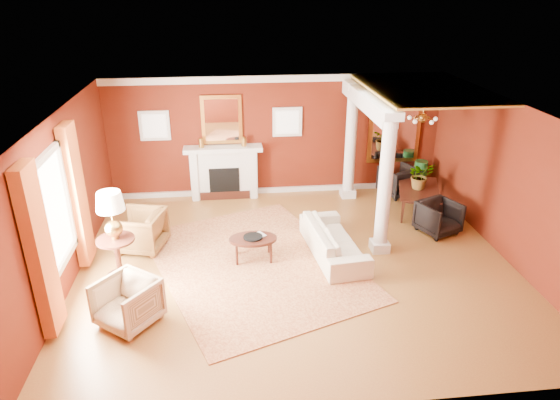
{
  "coord_description": "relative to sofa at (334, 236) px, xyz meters",
  "views": [
    {
      "loc": [
        -1.19,
        -8.04,
        4.9
      ],
      "look_at": [
        -0.26,
        0.38,
        1.15
      ],
      "focal_mm": 32.0,
      "sensor_mm": 36.0,
      "label": 1
    }
  ],
  "objects": [
    {
      "name": "dining_mirror",
      "position": [
        2.14,
        3.2,
        1.14
      ],
      "size": [
        1.3,
        0.07,
        1.7
      ],
      "color": "gold",
      "rests_on": "room_shell"
    },
    {
      "name": "base_trim",
      "position": [
        -0.76,
        3.21,
        -0.35
      ],
      "size": [
        8.0,
        0.08,
        0.12
      ],
      "primitive_type": "cube",
      "color": "silver",
      "rests_on": "ground"
    },
    {
      "name": "coffee_table",
      "position": [
        -1.55,
        -0.02,
        0.0
      ],
      "size": [
        0.91,
        0.91,
        0.46
      ],
      "rotation": [
        0.0,
        0.0,
        0.06
      ],
      "color": "black",
      "rests_on": "ground"
    },
    {
      "name": "armchair_leopard",
      "position": [
        -3.72,
        0.63,
        0.03
      ],
      "size": [
        1.0,
        1.04,
        0.88
      ],
      "primitive_type": "imported",
      "rotation": [
        0.0,
        0.0,
        -1.83
      ],
      "color": "black",
      "rests_on": "ground"
    },
    {
      "name": "room_shell",
      "position": [
        -0.76,
        -0.25,
        1.61
      ],
      "size": [
        8.04,
        7.04,
        2.92
      ],
      "color": "#55180B",
      "rests_on": "ground"
    },
    {
      "name": "dining_table",
      "position": [
        2.36,
        1.75,
        0.03
      ],
      "size": [
        1.0,
        1.68,
        0.88
      ],
      "primitive_type": "imported",
      "rotation": [
        0.0,
        0.0,
        1.27
      ],
      "color": "black",
      "rests_on": "ground"
    },
    {
      "name": "overmantel_mirror",
      "position": [
        -2.06,
        3.2,
        1.49
      ],
      "size": [
        0.95,
        0.07,
        1.15
      ],
      "color": "gold",
      "rests_on": "fireplace"
    },
    {
      "name": "flank_window_left",
      "position": [
        -3.61,
        3.21,
        1.39
      ],
      "size": [
        0.7,
        0.07,
        0.7
      ],
      "color": "silver",
      "rests_on": "room_shell"
    },
    {
      "name": "chandelier",
      "position": [
        2.14,
        1.55,
        1.84
      ],
      "size": [
        0.6,
        0.62,
        0.75
      ],
      "color": "#B28738",
      "rests_on": "room_shell"
    },
    {
      "name": "sofa",
      "position": [
        0.0,
        0.0,
        0.0
      ],
      "size": [
        0.83,
        2.15,
        0.82
      ],
      "primitive_type": "imported",
      "rotation": [
        0.0,
        0.0,
        1.68
      ],
      "color": "beige",
      "rests_on": "ground"
    },
    {
      "name": "flank_window_right",
      "position": [
        -0.51,
        3.21,
        1.39
      ],
      "size": [
        0.7,
        0.07,
        0.7
      ],
      "color": "silver",
      "rests_on": "room_shell"
    },
    {
      "name": "rug",
      "position": [
        -1.56,
        -0.19,
        -0.4
      ],
      "size": [
        4.62,
        5.27,
        0.02
      ],
      "primitive_type": "cube",
      "rotation": [
        0.0,
        0.0,
        0.36
      ],
      "color": "maroon",
      "rests_on": "ground"
    },
    {
      "name": "fireplace",
      "position": [
        -2.06,
        3.07,
        0.24
      ],
      "size": [
        1.85,
        0.42,
        1.29
      ],
      "color": "silver",
      "rests_on": "ground"
    },
    {
      "name": "column_front",
      "position": [
        0.94,
        0.05,
        1.02
      ],
      "size": [
        0.36,
        0.36,
        2.8
      ],
      "color": "silver",
      "rests_on": "ground"
    },
    {
      "name": "side_table",
      "position": [
        -3.97,
        -0.36,
        0.72
      ],
      "size": [
        0.66,
        0.66,
        1.65
      ],
      "rotation": [
        0.0,
        0.0,
        -0.35
      ],
      "color": "black",
      "rests_on": "ground"
    },
    {
      "name": "dining_chair_near",
      "position": [
        2.37,
        0.67,
        -0.03
      ],
      "size": [
        0.96,
        0.93,
        0.76
      ],
      "primitive_type": "imported",
      "rotation": [
        0.0,
        0.0,
        0.41
      ],
      "color": "black",
      "rests_on": "ground"
    },
    {
      "name": "dining_chair_far",
      "position": [
        2.19,
        2.75,
        -0.01
      ],
      "size": [
        0.97,
        0.94,
        0.79
      ],
      "primitive_type": "imported",
      "rotation": [
        0.0,
        0.0,
        3.49
      ],
      "color": "black",
      "rests_on": "ground"
    },
    {
      "name": "left_window",
      "position": [
        -4.66,
        -0.85,
        1.01
      ],
      "size": [
        0.21,
        2.55,
        2.6
      ],
      "color": "white",
      "rests_on": "room_shell"
    },
    {
      "name": "armchair_stripe",
      "position": [
        -3.58,
        -1.75,
        0.01
      ],
      "size": [
        1.11,
        1.1,
        0.84
      ],
      "primitive_type": "imported",
      "rotation": [
        0.0,
        0.0,
        -0.66
      ],
      "color": "tan",
      "rests_on": "ground"
    },
    {
      "name": "column_back",
      "position": [
        0.94,
        2.75,
        1.02
      ],
      "size": [
        0.36,
        0.36,
        2.8
      ],
      "color": "silver",
      "rests_on": "ground"
    },
    {
      "name": "potted_plant",
      "position": [
        2.33,
        1.78,
        0.72
      ],
      "size": [
        0.62,
        0.68,
        0.49
      ],
      "primitive_type": "imported",
      "rotation": [
        0.0,
        0.0,
        0.11
      ],
      "color": "#26591E",
      "rests_on": "dining_table"
    },
    {
      "name": "header_beam",
      "position": [
        0.94,
        1.65,
        2.21
      ],
      "size": [
        0.3,
        3.2,
        0.32
      ],
      "primitive_type": "cube",
      "color": "silver",
      "rests_on": "column_front"
    },
    {
      "name": "ground",
      "position": [
        -0.76,
        -0.25,
        -0.41
      ],
      "size": [
        8.0,
        8.0,
        0.0
      ],
      "primitive_type": "plane",
      "color": "brown",
      "rests_on": "ground"
    },
    {
      "name": "green_urn",
      "position": [
        2.74,
        2.75,
        -0.07
      ],
      "size": [
        0.36,
        0.36,
        0.86
      ],
      "color": "#15431B",
      "rests_on": "ground"
    },
    {
      "name": "amber_ceiling",
      "position": [
        2.09,
        1.5,
        2.46
      ],
      "size": [
        2.3,
        3.4,
        0.04
      ],
      "primitive_type": "cube",
      "color": "gold",
      "rests_on": "room_shell"
    },
    {
      "name": "crown_trim",
      "position": [
        -0.76,
        3.21,
        2.41
      ],
      "size": [
        8.0,
        0.08,
        0.16
      ],
      "primitive_type": "cube",
      "color": "silver",
      "rests_on": "room_shell"
    },
    {
      "name": "coffee_book",
      "position": [
        -1.49,
        0.03,
        0.17
      ],
      "size": [
        0.15,
        0.11,
        0.23
      ],
      "primitive_type": "imported",
      "rotation": [
        0.0,
        0.0,
        0.56
      ],
      "color": "black",
      "rests_on": "coffee_table"
    }
  ]
}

